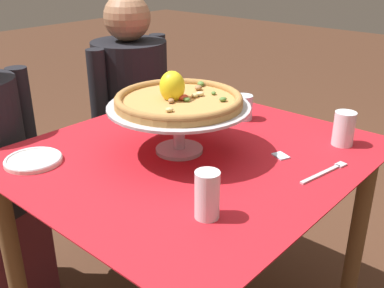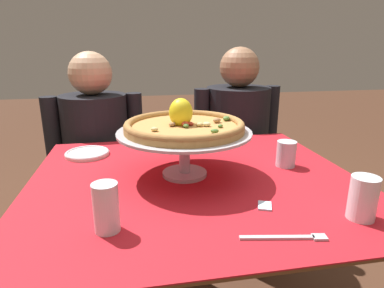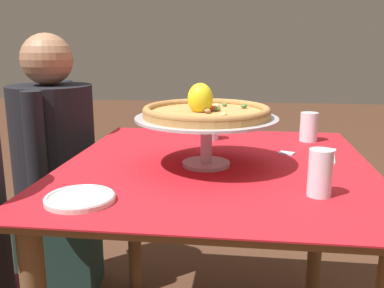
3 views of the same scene
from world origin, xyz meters
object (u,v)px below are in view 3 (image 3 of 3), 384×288
at_px(water_glass_side_right, 210,129).
at_px(side_plate, 80,198).
at_px(water_glass_front_left, 320,175).
at_px(sugar_packet, 287,153).
at_px(dinner_fork, 333,155).
at_px(water_glass_front_right, 309,129).
at_px(diner_right, 56,174).
at_px(pizza_stand, 206,127).
at_px(pizza, 206,111).

bearing_deg(water_glass_side_right, side_plate, 160.68).
relative_size(water_glass_front_left, sugar_packet, 2.40).
height_order(water_glass_side_right, sugar_packet, water_glass_side_right).
relative_size(water_glass_front_left, dinner_fork, 0.60).
height_order(side_plate, dinner_fork, side_plate).
xyz_separation_m(water_glass_front_right, diner_right, (0.02, 1.06, -0.23)).
distance_m(pizza_stand, water_glass_front_left, 0.39).
bearing_deg(diner_right, pizza, -120.65).
relative_size(pizza_stand, water_glass_front_left, 3.66).
height_order(water_glass_front_left, dinner_fork, water_glass_front_left).
xyz_separation_m(dinner_fork, diner_right, (0.24, 1.12, -0.19)).
distance_m(water_glass_front_left, sugar_packet, 0.42).
height_order(water_glass_front_right, dinner_fork, water_glass_front_right).
bearing_deg(pizza, dinner_fork, -67.71).
height_order(water_glass_front_right, side_plate, water_glass_front_right).
distance_m(water_glass_side_right, side_plate, 0.77).
bearing_deg(side_plate, water_glass_front_left, -78.76).
bearing_deg(pizza_stand, pizza, 95.91).
height_order(pizza_stand, pizza, pizza).
bearing_deg(sugar_packet, side_plate, 134.50).
xyz_separation_m(water_glass_front_left, side_plate, (-0.12, 0.58, -0.04)).
xyz_separation_m(pizza_stand, water_glass_front_left, (-0.23, -0.31, -0.07)).
distance_m(water_glass_front_left, water_glass_side_right, 0.69).
height_order(water_glass_side_right, dinner_fork, water_glass_side_right).
distance_m(pizza, dinner_fork, 0.49).
height_order(water_glass_front_left, water_glass_side_right, water_glass_front_left).
distance_m(water_glass_front_right, diner_right, 1.09).
xyz_separation_m(pizza, water_glass_front_left, (-0.23, -0.31, -0.12)).
height_order(water_glass_side_right, side_plate, water_glass_side_right).
distance_m(pizza, diner_right, 0.89).
bearing_deg(water_glass_front_left, diner_right, 57.24).
height_order(dinner_fork, sugar_packet, dinner_fork).
bearing_deg(pizza_stand, water_glass_side_right, 3.14).
xyz_separation_m(pizza, water_glass_front_right, (0.39, -0.37, -0.13)).
bearing_deg(pizza, water_glass_front_right, -42.91).
relative_size(pizza_stand, diner_right, 0.38).
xyz_separation_m(pizza, water_glass_side_right, (0.38, 0.02, -0.13)).
height_order(pizza_stand, dinner_fork, pizza_stand).
bearing_deg(dinner_fork, pizza_stand, 112.33).
bearing_deg(water_glass_front_right, pizza, 137.09).
bearing_deg(sugar_packet, water_glass_side_right, 55.34).
xyz_separation_m(pizza_stand, side_plate, (-0.35, 0.28, -0.12)).
distance_m(water_glass_side_right, water_glass_front_right, 0.39).
height_order(water_glass_front_left, water_glass_front_right, water_glass_front_left).
xyz_separation_m(water_glass_side_right, side_plate, (-0.73, 0.25, -0.03)).
distance_m(pizza_stand, water_glass_front_right, 0.54).
bearing_deg(dinner_fork, sugar_packet, 87.42).
relative_size(pizza_stand, water_glass_side_right, 4.74).
bearing_deg(side_plate, diner_right, 28.99).
xyz_separation_m(sugar_packet, diner_right, (0.23, 0.96, -0.18)).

